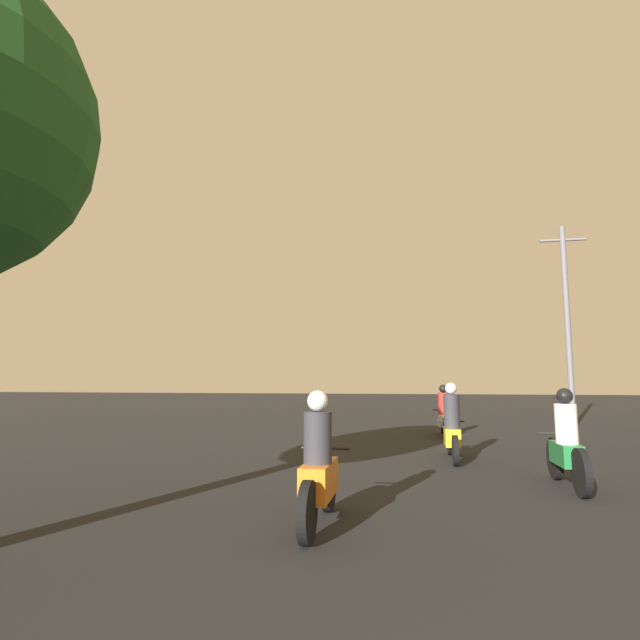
# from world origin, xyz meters

# --- Properties ---
(motorcycle_orange) EXTENTS (0.60, 1.93, 1.52)m
(motorcycle_orange) POSITION_xyz_m (-2.06, 5.34, 0.61)
(motorcycle_orange) COLOR black
(motorcycle_orange) RESTS_ON ground_plane
(motorcycle_green) EXTENTS (0.60, 2.01, 1.51)m
(motorcycle_green) POSITION_xyz_m (1.31, 8.00, 0.61)
(motorcycle_green) COLOR black
(motorcycle_green) RESTS_ON ground_plane
(motorcycle_yellow) EXTENTS (0.60, 2.07, 1.58)m
(motorcycle_yellow) POSITION_xyz_m (-0.21, 10.44, 0.64)
(motorcycle_yellow) COLOR black
(motorcycle_yellow) RESTS_ON ground_plane
(motorcycle_white) EXTENTS (0.60, 1.98, 1.50)m
(motorcycle_white) POSITION_xyz_m (-0.11, 14.93, 0.60)
(motorcycle_white) COLOR black
(motorcycle_white) RESTS_ON ground_plane
(utility_pole_far) EXTENTS (1.60, 0.20, 7.28)m
(utility_pole_far) POSITION_xyz_m (4.58, 18.90, 3.80)
(utility_pole_far) COLOR slate
(utility_pole_far) RESTS_ON ground_plane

